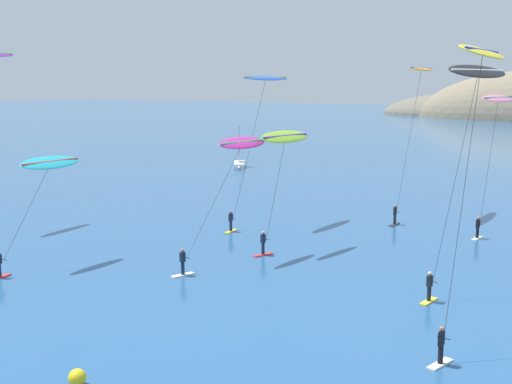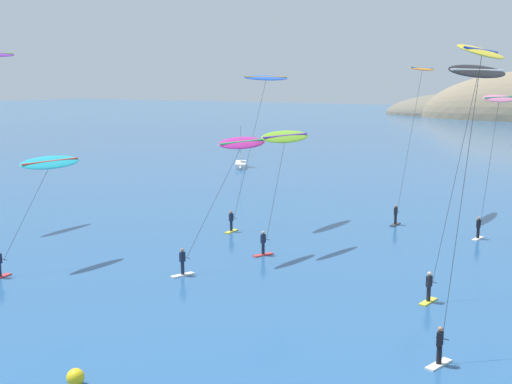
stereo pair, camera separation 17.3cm
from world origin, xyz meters
The scene contains 10 objects.
sailboat_near centered at (-21.01, 61.89, 0.64)m, with size 3.92×5.57×5.70m.
kitesurfer_lime centered at (4.75, 26.64, 7.25)m, with size 2.02×5.48×8.42m.
kitesurfer_magenta centered at (3.24, 22.97, 6.96)m, with size 2.25×8.54×8.16m.
kitesurfer_blue centered at (-0.85, 33.51, 11.05)m, with size 1.81×8.39×12.29m.
kitesurfer_orange centered at (9.11, 43.17, 11.74)m, with size 1.28×9.09×13.04m.
kitesurfer_black centered at (17.70, 24.75, 11.43)m, with size 2.81×7.94×12.71m.
kitesurfer_yellow centered at (19.45, 17.37, 12.17)m, with size 1.77×7.73×13.40m.
kitesurfer_pink centered at (16.36, 38.93, 9.54)m, with size 2.24×5.73×10.80m.
kitesurfer_cyan centered at (-6.55, 15.78, 6.02)m, with size 1.54×7.16×7.04m.
marker_buoy centered at (7.63, 4.44, 0.35)m, with size 0.70×0.70×0.70m, color yellow.
Camera 2 is at (25.70, -12.00, 11.75)m, focal length 45.00 mm.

